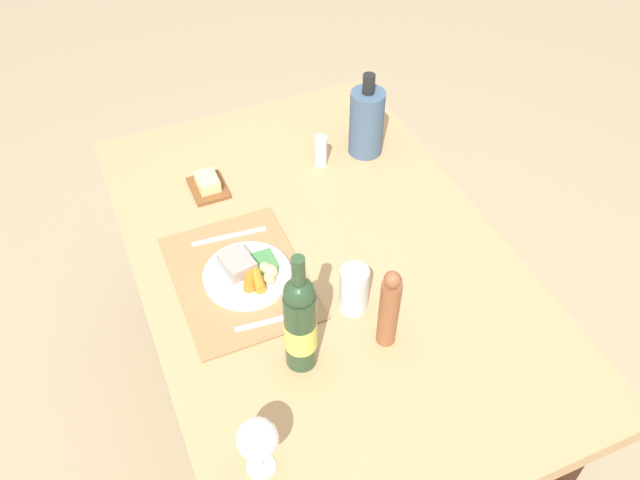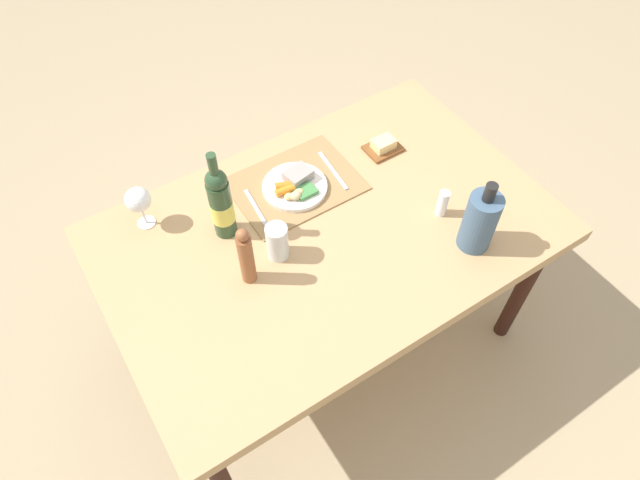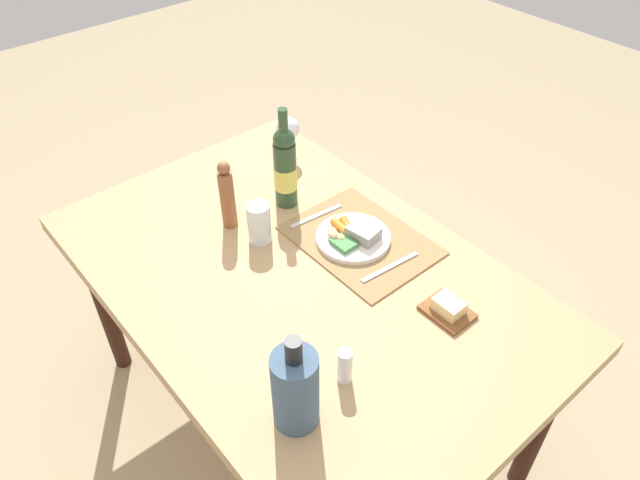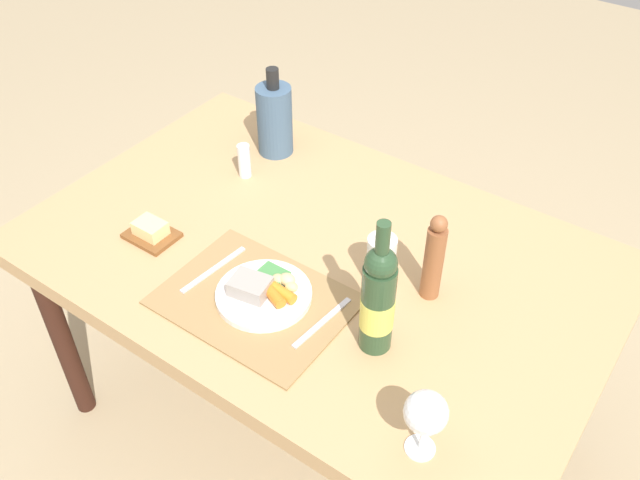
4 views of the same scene
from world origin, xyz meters
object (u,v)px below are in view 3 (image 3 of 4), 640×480
at_px(dining_table, 300,289).
at_px(knife, 316,216).
at_px(fork, 390,267).
at_px(wine_bottle, 285,168).
at_px(pepper_mill, 227,196).
at_px(butter_dish, 448,309).
at_px(salt_shaker, 345,366).
at_px(water_tumbler, 260,225).
at_px(cooler_bottle, 295,389).
at_px(wine_glass, 288,129).
at_px(dinner_plate, 352,236).

height_order(dining_table, knife, knife).
distance_m(fork, wine_bottle, 0.46).
height_order(dining_table, pepper_mill, pepper_mill).
bearing_deg(knife, butter_dish, -173.82).
xyz_separation_m(knife, salt_shaker, (-0.52, 0.35, 0.04)).
relative_size(water_tumbler, wine_bottle, 0.38).
height_order(water_tumbler, cooler_bottle, cooler_bottle).
relative_size(dining_table, pepper_mill, 6.28).
distance_m(dining_table, salt_shaker, 0.40).
bearing_deg(dining_table, water_tumbler, -1.20).
distance_m(cooler_bottle, salt_shaker, 0.16).
bearing_deg(fork, dining_table, 58.24).
height_order(dining_table, water_tumbler, water_tumbler).
relative_size(water_tumbler, salt_shaker, 1.28).
bearing_deg(water_tumbler, wine_glass, -48.61).
xyz_separation_m(dining_table, wine_glass, (0.49, -0.35, 0.18)).
height_order(knife, salt_shaker, salt_shaker).
height_order(dining_table, salt_shaker, salt_shaker).
bearing_deg(wine_bottle, knife, -169.96).
distance_m(cooler_bottle, wine_glass, 1.08).
height_order(water_tumbler, wine_bottle, wine_bottle).
height_order(cooler_bottle, salt_shaker, cooler_bottle).
xyz_separation_m(fork, salt_shaker, (-0.20, 0.36, 0.04)).
bearing_deg(knife, wine_bottle, 15.55).
height_order(knife, wine_glass, wine_glass).
height_order(fork, cooler_bottle, cooler_bottle).
bearing_deg(water_tumbler, knife, -98.85).
bearing_deg(knife, wine_glass, -18.77).
relative_size(fork, cooler_bottle, 0.76).
relative_size(water_tumbler, cooler_bottle, 0.48).
bearing_deg(wine_glass, butter_dish, 170.57).
distance_m(dinner_plate, knife, 0.16).
bearing_deg(dining_table, fork, -127.10).
bearing_deg(knife, fork, -172.43).
bearing_deg(pepper_mill, water_tumbler, -164.52).
relative_size(knife, wine_bottle, 0.56).
distance_m(fork, water_tumbler, 0.41).
bearing_deg(salt_shaker, knife, -33.85).
height_order(water_tumbler, pepper_mill, pepper_mill).
bearing_deg(dinner_plate, butter_dish, 179.48).
bearing_deg(butter_dish, fork, -1.35).
distance_m(water_tumbler, salt_shaker, 0.57).
bearing_deg(wine_bottle, pepper_mill, 83.25).
distance_m(water_tumbler, pepper_mill, 0.14).
distance_m(knife, butter_dish, 0.54).
xyz_separation_m(dining_table, dinner_plate, (0.00, -0.21, 0.09)).
bearing_deg(knife, dinner_plate, -170.96).
height_order(knife, butter_dish, butter_dish).
bearing_deg(salt_shaker, fork, -61.01).
height_order(cooler_bottle, wine_glass, cooler_bottle).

